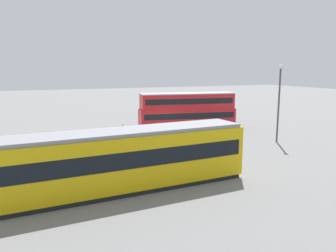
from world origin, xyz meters
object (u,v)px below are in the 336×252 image
(double_decker_bus, at_px, (187,110))
(pedestrian_crossing, at_px, (223,143))
(tram_yellow, at_px, (114,160))
(street_lamp, at_px, (279,97))
(info_sign, at_px, (123,133))
(pedestrian_near_railing, at_px, (147,134))

(double_decker_bus, distance_m, pedestrian_crossing, 12.65)
(double_decker_bus, bearing_deg, pedestrian_crossing, 76.07)
(tram_yellow, xyz_separation_m, street_lamp, (-16.51, -6.20, 2.31))
(pedestrian_crossing, xyz_separation_m, info_sign, (6.62, -4.09, 0.51))
(double_decker_bus, height_order, tram_yellow, double_decker_bus)
(pedestrian_near_railing, relative_size, info_sign, 0.79)
(pedestrian_crossing, bearing_deg, street_lamp, -162.30)
(pedestrian_near_railing, bearing_deg, pedestrian_crossing, 125.39)
(pedestrian_near_railing, xyz_separation_m, pedestrian_crossing, (-4.04, 5.69, 0.03))
(tram_yellow, distance_m, street_lamp, 17.79)
(double_decker_bus, bearing_deg, pedestrian_near_railing, 42.83)
(double_decker_bus, height_order, street_lamp, street_lamp)
(tram_yellow, height_order, street_lamp, street_lamp)
(pedestrian_near_railing, relative_size, pedestrian_crossing, 0.98)
(double_decker_bus, distance_m, pedestrian_near_railing, 9.70)
(tram_yellow, bearing_deg, pedestrian_crossing, -157.27)
(tram_yellow, height_order, pedestrian_near_railing, tram_yellow)
(double_decker_bus, relative_size, street_lamp, 1.59)
(double_decker_bus, xyz_separation_m, pedestrian_near_railing, (7.08, 6.56, -0.96))
(double_decker_bus, relative_size, pedestrian_crossing, 6.08)
(info_sign, height_order, street_lamp, street_lamp)
(pedestrian_near_railing, xyz_separation_m, info_sign, (2.58, 1.60, 0.53))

